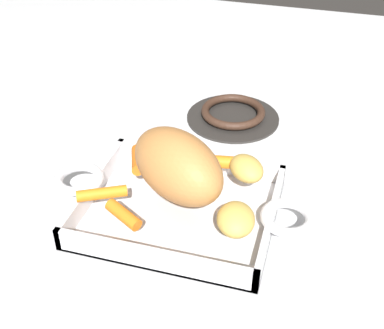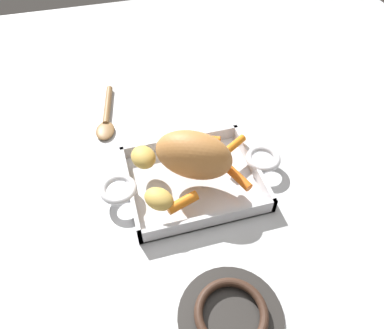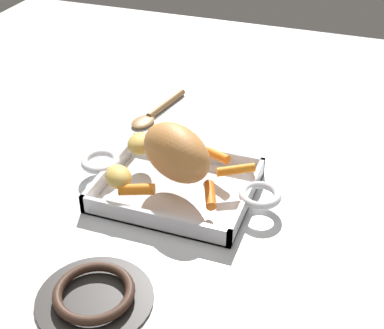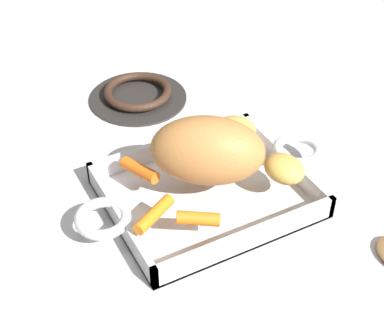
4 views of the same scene
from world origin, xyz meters
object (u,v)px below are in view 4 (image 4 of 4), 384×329
baby_carrot_southeast (154,214)px  stove_burner_rear (138,94)px  baby_carrot_southwest (198,219)px  potato_halved (236,128)px  baby_carrot_center_left (207,134)px  baby_carrot_northeast (140,170)px  roasting_dish (207,192)px  pork_roast (209,151)px  potato_whole (284,169)px

baby_carrot_southeast → stove_burner_rear: size_ratio=0.41×
baby_carrot_southwest → potato_halved: potato_halved is taller
baby_carrot_southeast → stove_burner_rear: bearing=-109.9°
baby_carrot_southeast → stove_burner_rear: (-0.12, -0.33, -0.04)m
baby_carrot_center_left → baby_carrot_northeast: baby_carrot_center_left is taller
roasting_dish → baby_carrot_center_left: 0.10m
pork_roast → stove_burner_rear: bearing=-93.3°
pork_roast → baby_carrot_southeast: 0.12m
baby_carrot_center_left → stove_burner_rear: (0.03, -0.21, -0.04)m
roasting_dish → baby_carrot_southeast: (0.10, 0.04, 0.04)m
roasting_dish → stove_burner_rear: (-0.02, -0.29, -0.00)m
potato_whole → potato_halved: size_ratio=1.02×
potato_halved → baby_carrot_southwest: bearing=44.5°
baby_carrot_southeast → potato_halved: potato_halved is taller
baby_carrot_center_left → baby_carrot_northeast: 0.13m
baby_carrot_southwest → baby_carrot_center_left: size_ratio=0.89×
baby_carrot_southeast → baby_carrot_northeast: (-0.02, -0.09, 0.00)m
pork_roast → potato_halved: size_ratio=2.59×
pork_roast → baby_carrot_southeast: (0.10, 0.04, -0.04)m
stove_burner_rear → pork_roast: bearing=86.7°
pork_roast → baby_carrot_center_left: (-0.04, -0.08, -0.04)m
roasting_dish → stove_burner_rear: 0.29m
roasting_dish → baby_carrot_center_left: baby_carrot_center_left is taller
potato_halved → baby_carrot_northeast: bearing=4.6°
baby_carrot_center_left → stove_burner_rear: baby_carrot_center_left is taller
baby_carrot_southeast → potato_halved: 0.22m
pork_roast → baby_carrot_center_left: size_ratio=2.51×
roasting_dish → baby_carrot_southeast: bearing=21.6°
potato_whole → potato_halved: bearing=-85.8°
potato_whole → stove_burner_rear: (0.08, -0.34, -0.05)m
roasting_dish → potato_whole: bearing=151.7°
pork_roast → potato_whole: pork_roast is taller
pork_roast → stove_burner_rear: pork_roast is taller
roasting_dish → pork_roast: bearing=132.0°
baby_carrot_southwest → potato_halved: size_ratio=0.92×
baby_carrot_northeast → baby_carrot_southeast: bearing=77.7°
baby_carrot_northeast → potato_halved: potato_halved is taller
baby_carrot_center_left → potato_halved: 0.05m
stove_burner_rear → potato_whole: bearing=102.7°
potato_halved → stove_burner_rear: bearing=-73.3°
baby_carrot_center_left → potato_whole: potato_whole is taller
roasting_dish → baby_carrot_center_left: bearing=-119.1°
baby_carrot_center_left → potato_halved: size_ratio=1.03×
potato_whole → stove_burner_rear: bearing=-77.3°
roasting_dish → baby_carrot_southwest: (0.05, 0.07, 0.04)m
potato_whole → potato_halved: (0.01, -0.12, -0.00)m
stove_burner_rear → baby_carrot_southwest: bearing=78.8°
pork_roast → stove_burner_rear: 0.31m
baby_carrot_southwest → baby_carrot_northeast: same height
baby_carrot_southeast → baby_carrot_center_left: (-0.15, -0.12, 0.00)m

